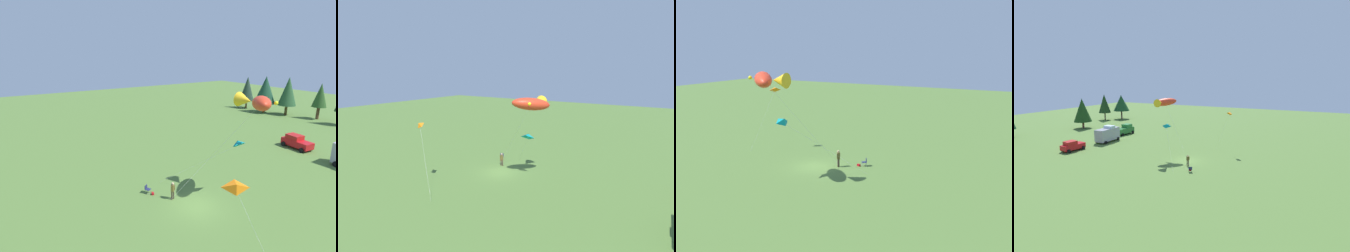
% 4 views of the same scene
% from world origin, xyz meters
% --- Properties ---
extents(ground_plane, '(160.00, 160.00, 0.00)m').
position_xyz_m(ground_plane, '(0.00, 0.00, 0.00)').
color(ground_plane, '#4E7031').
extents(person_kite_flyer, '(0.39, 0.52, 1.74)m').
position_xyz_m(person_kite_flyer, '(-2.22, -1.12, 1.02)').
color(person_kite_flyer, '#443629').
rests_on(person_kite_flyer, ground).
extents(folding_chair, '(0.66, 0.66, 0.82)m').
position_xyz_m(folding_chair, '(-4.52, -2.61, 0.49)').
color(folding_chair, '#21264C').
rests_on(folding_chair, ground).
extents(backpack_on_grass, '(0.38, 0.32, 0.22)m').
position_xyz_m(backpack_on_grass, '(-3.96, -2.29, 0.11)').
color(backpack_on_grass, '#B51218').
rests_on(backpack_on_grass, ground).
extents(kite_large_fish, '(6.07, 8.63, 10.05)m').
position_xyz_m(kite_large_fish, '(1.42, 5.19, 9.22)').
color(kite_large_fish, red).
rests_on(kite_large_fish, ground).
extents(kite_delta_orange, '(2.13, 3.59, 7.43)m').
position_xyz_m(kite_delta_orange, '(8.32, -4.46, 7.08)').
color(kite_delta_orange, orange).
rests_on(kite_delta_orange, ground).
extents(kite_delta_teal, '(6.63, 5.32, 5.82)m').
position_xyz_m(kite_delta_teal, '(0.42, 4.21, 5.42)').
color(kite_delta_teal, '#0D9398').
rests_on(kite_delta_teal, ground).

